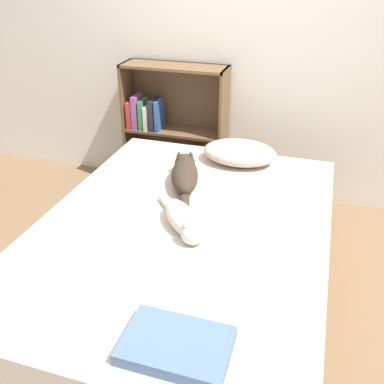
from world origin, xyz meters
name	(u,v)px	position (x,y,z in m)	size (l,w,h in m)	color
ground_plane	(184,301)	(0.00, 0.00, 0.00)	(8.00, 8.00, 0.00)	brown
wall_back	(246,31)	(0.00, 1.44, 1.25)	(8.00, 0.06, 2.50)	silver
bed	(184,265)	(0.00, 0.00, 0.26)	(1.48, 2.01, 0.53)	#99754C
pillow	(240,152)	(0.12, 0.80, 0.60)	(0.48, 0.35, 0.14)	#B29E8E
cat_light	(184,221)	(0.03, -0.06, 0.59)	(0.37, 0.41, 0.15)	beige
cat_dark	(185,174)	(-0.12, 0.40, 0.60)	(0.27, 0.57, 0.15)	#33281E
bookshelf	(172,126)	(-0.53, 1.31, 0.53)	(0.80, 0.26, 1.02)	brown
blanket_fold	(176,346)	(0.23, -0.77, 0.56)	(0.37, 0.25, 0.05)	#4C668E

